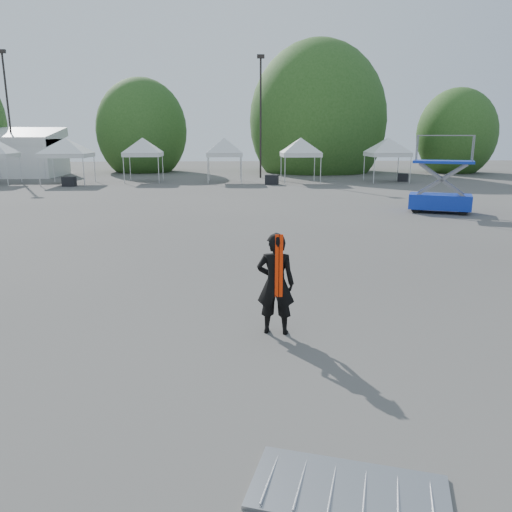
{
  "coord_description": "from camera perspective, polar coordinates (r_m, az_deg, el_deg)",
  "views": [
    {
      "loc": [
        0.08,
        -10.47,
        3.51
      ],
      "look_at": [
        0.62,
        -1.39,
        1.3
      ],
      "focal_mm": 35.0,
      "sensor_mm": 36.0,
      "label": 1
    }
  ],
  "objects": [
    {
      "name": "ground",
      "position": [
        11.04,
        -3.66,
        -4.91
      ],
      "size": [
        120.0,
        120.0,
        0.0
      ],
      "primitive_type": "plane",
      "color": "#474442",
      "rests_on": "ground"
    },
    {
      "name": "light_pole_west",
      "position": [
        48.06,
        -26.48,
        14.97
      ],
      "size": [
        0.6,
        0.25,
        10.3
      ],
      "color": "black",
      "rests_on": "ground"
    },
    {
      "name": "light_pole_east",
      "position": [
        42.62,
        0.53,
        16.34
      ],
      "size": [
        0.6,
        0.25,
        9.8
      ],
      "color": "black",
      "rests_on": "ground"
    },
    {
      "name": "tree_mid_w",
      "position": [
        51.11,
        -12.9,
        13.78
      ],
      "size": [
        4.16,
        4.16,
        6.33
      ],
      "color": "#382314",
      "rests_on": "ground"
    },
    {
      "name": "tree_mid_e",
      "position": [
        50.28,
        7.04,
        15.06
      ],
      "size": [
        5.12,
        5.12,
        7.79
      ],
      "color": "#382314",
      "rests_on": "ground"
    },
    {
      "name": "tree_far_e",
      "position": [
        52.29,
        21.93,
        12.81
      ],
      "size": [
        3.84,
        3.84,
        5.84
      ],
      "color": "#382314",
      "rests_on": "ground"
    },
    {
      "name": "tent_c",
      "position": [
        39.7,
        -20.93,
        12.12
      ],
      "size": [
        4.65,
        4.65,
        3.88
      ],
      "color": "silver",
      "rests_on": "ground"
    },
    {
      "name": "tent_d",
      "position": [
        39.73,
        -12.84,
        12.66
      ],
      "size": [
        3.91,
        3.91,
        3.88
      ],
      "color": "silver",
      "rests_on": "ground"
    },
    {
      "name": "tent_e",
      "position": [
        38.68,
        -3.65,
        12.94
      ],
      "size": [
        3.8,
        3.8,
        3.88
      ],
      "color": "silver",
      "rests_on": "ground"
    },
    {
      "name": "tent_f",
      "position": [
        38.49,
        5.14,
        12.92
      ],
      "size": [
        4.02,
        4.02,
        3.88
      ],
      "color": "silver",
      "rests_on": "ground"
    },
    {
      "name": "tent_g",
      "position": [
        40.1,
        14.86,
        12.55
      ],
      "size": [
        4.17,
        4.17,
        3.88
      ],
      "color": "silver",
      "rests_on": "ground"
    },
    {
      "name": "man",
      "position": [
        8.91,
        2.25,
        -3.16
      ],
      "size": [
        0.75,
        0.57,
        1.86
      ],
      "rotation": [
        0.0,
        0.0,
        2.95
      ],
      "color": "black",
      "rests_on": "ground"
    },
    {
      "name": "scissor_lift",
      "position": [
        24.68,
        20.51,
        8.76
      ],
      "size": [
        3.04,
        2.34,
        3.52
      ],
      "rotation": [
        0.0,
        0.0,
        -0.41
      ],
      "color": "#0C259F",
      "rests_on": "ground"
    },
    {
      "name": "barrier_mid",
      "position": [
        5.61,
        10.54,
        -24.92
      ],
      "size": [
        2.17,
        1.55,
        0.06
      ],
      "rotation": [
        0.0,
        0.0,
        -0.32
      ],
      "color": "gray",
      "rests_on": "ground"
    },
    {
      "name": "crate_west",
      "position": [
        37.79,
        -20.57,
        7.96
      ],
      "size": [
        0.88,
        0.7,
        0.66
      ],
      "primitive_type": "cube",
      "rotation": [
        0.0,
        0.0,
        -0.05
      ],
      "color": "black",
      "rests_on": "ground"
    },
    {
      "name": "crate_mid",
      "position": [
        36.81,
        1.82,
        8.72
      ],
      "size": [
        1.06,
        0.92,
        0.71
      ],
      "primitive_type": "cube",
      "rotation": [
        0.0,
        0.0,
        -0.26
      ],
      "color": "black",
      "rests_on": "ground"
    },
    {
      "name": "crate_east",
      "position": [
        40.9,
        16.43,
        8.6
      ],
      "size": [
        0.92,
        0.81,
        0.61
      ],
      "primitive_type": "cube",
      "rotation": [
        0.0,
        0.0,
        -0.29
      ],
      "color": "black",
      "rests_on": "ground"
    }
  ]
}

